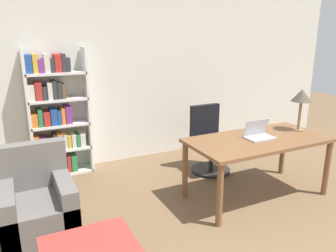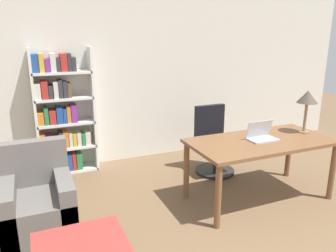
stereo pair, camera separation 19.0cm
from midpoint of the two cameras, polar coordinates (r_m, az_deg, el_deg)
name	(u,v)px [view 2 (the right image)]	position (r m, az deg, el deg)	size (l,w,h in m)	color
wall_back	(139,76)	(5.27, -3.96, 8.70)	(8.00, 0.06, 2.70)	silver
desk	(261,147)	(4.15, 17.15, -3.57)	(1.75, 0.87, 0.76)	brown
laptop	(261,136)	(4.13, 17.24, -1.61)	(0.35, 0.22, 0.22)	#B2B2B7
table_lamp	(307,99)	(4.54, 24.23, 4.36)	(0.26, 0.26, 0.55)	olive
office_chair	(213,144)	(4.91, 9.00, -3.19)	(0.58, 0.58, 0.98)	black
side_table_blue	(81,252)	(2.69, -12.81, -20.58)	(0.69, 0.59, 0.49)	#B2332D
armchair	(38,204)	(3.72, -20.31, -12.58)	(0.70, 0.78, 0.90)	#66605B
bookshelf	(61,117)	(4.91, -17.06, 1.50)	(0.83, 0.28, 1.82)	white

